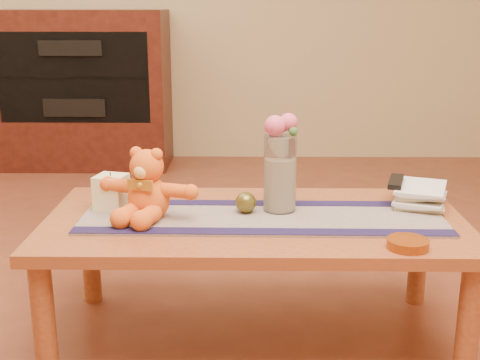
{
  "coord_description": "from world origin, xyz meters",
  "views": [
    {
      "loc": [
        -0.02,
        -2.01,
        1.14
      ],
      "look_at": [
        -0.05,
        0.0,
        0.58
      ],
      "focal_mm": 47.41,
      "sensor_mm": 36.0,
      "label": 1
    }
  ],
  "objects_px": {
    "book_bottom": "(395,201)",
    "amber_dish": "(408,244)",
    "pillar_candle": "(111,192)",
    "bronze_ball": "(246,202)",
    "glass_vase": "(280,173)",
    "teddy_bear": "(148,184)",
    "tv_remote": "(396,182)"
  },
  "relations": [
    {
      "from": "teddy_bear",
      "to": "tv_remote",
      "type": "bearing_deg",
      "value": 28.42
    },
    {
      "from": "tv_remote",
      "to": "amber_dish",
      "type": "distance_m",
      "value": 0.43
    },
    {
      "from": "teddy_bear",
      "to": "amber_dish",
      "type": "bearing_deg",
      "value": -0.22
    },
    {
      "from": "book_bottom",
      "to": "amber_dish",
      "type": "distance_m",
      "value": 0.43
    },
    {
      "from": "glass_vase",
      "to": "book_bottom",
      "type": "distance_m",
      "value": 0.45
    },
    {
      "from": "bronze_ball",
      "to": "book_bottom",
      "type": "bearing_deg",
      "value": 13.58
    },
    {
      "from": "bronze_ball",
      "to": "tv_remote",
      "type": "xyz_separation_m",
      "value": [
        0.53,
        0.12,
        0.04
      ]
    },
    {
      "from": "amber_dish",
      "to": "book_bottom",
      "type": "bearing_deg",
      "value": 82.37
    },
    {
      "from": "pillar_candle",
      "to": "amber_dish",
      "type": "bearing_deg",
      "value": -19.8
    },
    {
      "from": "teddy_bear",
      "to": "glass_vase",
      "type": "xyz_separation_m",
      "value": [
        0.44,
        0.07,
        0.02
      ]
    },
    {
      "from": "teddy_bear",
      "to": "pillar_candle",
      "type": "relative_size",
      "value": 2.77
    },
    {
      "from": "glass_vase",
      "to": "bronze_ball",
      "type": "bearing_deg",
      "value": -166.3
    },
    {
      "from": "teddy_bear",
      "to": "tv_remote",
      "type": "xyz_separation_m",
      "value": [
        0.85,
        0.16,
        -0.03
      ]
    },
    {
      "from": "pillar_candle",
      "to": "bronze_ball",
      "type": "distance_m",
      "value": 0.46
    },
    {
      "from": "teddy_bear",
      "to": "book_bottom",
      "type": "height_order",
      "value": "teddy_bear"
    },
    {
      "from": "bronze_ball",
      "to": "book_bottom",
      "type": "xyz_separation_m",
      "value": [
        0.53,
        0.13,
        -0.03
      ]
    },
    {
      "from": "teddy_bear",
      "to": "pillar_candle",
      "type": "distance_m",
      "value": 0.17
    },
    {
      "from": "bronze_ball",
      "to": "pillar_candle",
      "type": "bearing_deg",
      "value": 175.29
    },
    {
      "from": "amber_dish",
      "to": "glass_vase",
      "type": "bearing_deg",
      "value": 137.7
    },
    {
      "from": "pillar_candle",
      "to": "glass_vase",
      "type": "height_order",
      "value": "glass_vase"
    },
    {
      "from": "glass_vase",
      "to": "pillar_candle",
      "type": "bearing_deg",
      "value": 179.01
    },
    {
      "from": "teddy_bear",
      "to": "tv_remote",
      "type": "distance_m",
      "value": 0.87
    },
    {
      "from": "book_bottom",
      "to": "amber_dish",
      "type": "bearing_deg",
      "value": -83.83
    },
    {
      "from": "pillar_candle",
      "to": "teddy_bear",
      "type": "bearing_deg",
      "value": -29.67
    },
    {
      "from": "book_bottom",
      "to": "tv_remote",
      "type": "bearing_deg",
      "value": -93.0
    },
    {
      "from": "glass_vase",
      "to": "book_bottom",
      "type": "relative_size",
      "value": 1.17
    },
    {
      "from": "bronze_ball",
      "to": "glass_vase",
      "type": "bearing_deg",
      "value": 13.7
    },
    {
      "from": "pillar_candle",
      "to": "bronze_ball",
      "type": "bearing_deg",
      "value": -4.71
    },
    {
      "from": "pillar_candle",
      "to": "book_bottom",
      "type": "xyz_separation_m",
      "value": [
        1.0,
        0.09,
        -0.06
      ]
    },
    {
      "from": "book_bottom",
      "to": "amber_dish",
      "type": "relative_size",
      "value": 1.82
    },
    {
      "from": "glass_vase",
      "to": "bronze_ball",
      "type": "height_order",
      "value": "glass_vase"
    },
    {
      "from": "glass_vase",
      "to": "bronze_ball",
      "type": "distance_m",
      "value": 0.15
    }
  ]
}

